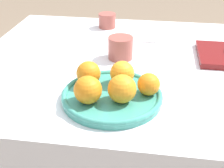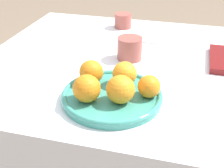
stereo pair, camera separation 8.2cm
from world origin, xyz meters
name	(u,v)px [view 2 (the right image)]	position (x,y,z in m)	size (l,w,h in m)	color
table	(155,148)	(0.00, 0.00, 0.36)	(1.23, 0.89, 0.72)	white
fruit_platter	(112,96)	(-0.11, -0.25, 0.73)	(0.27, 0.27, 0.02)	teal
orange_0	(87,88)	(-0.16, -0.30, 0.77)	(0.07, 0.07, 0.07)	orange
orange_1	(121,89)	(-0.08, -0.28, 0.77)	(0.07, 0.07, 0.07)	orange
orange_2	(125,74)	(-0.09, -0.19, 0.77)	(0.07, 0.07, 0.07)	orange
orange_3	(91,72)	(-0.18, -0.20, 0.77)	(0.07, 0.07, 0.07)	orange
orange_4	(149,86)	(-0.01, -0.23, 0.76)	(0.06, 0.06, 0.06)	orange
cup_0	(123,21)	(-0.21, 0.33, 0.75)	(0.07, 0.07, 0.06)	#9E4C42
cup_2	(130,48)	(-0.12, 0.02, 0.75)	(0.08, 0.08, 0.08)	#9E4C42
napkin	(156,38)	(-0.05, 0.23, 0.72)	(0.10, 0.11, 0.01)	white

